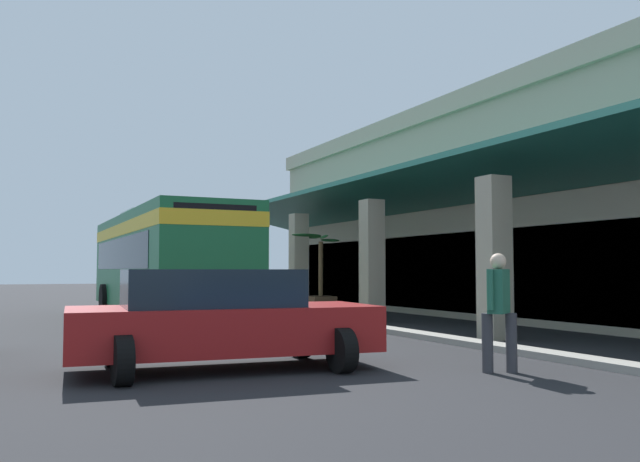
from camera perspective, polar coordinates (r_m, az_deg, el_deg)
ground at (r=20.56m, az=12.13°, el=-7.37°), size 120.00×120.00×0.00m
curb_strip at (r=18.38m, az=1.14°, el=-7.74°), size 31.38×0.50×0.12m
plaza_building at (r=24.27m, az=21.94°, el=1.57°), size 26.45×14.44×6.89m
transit_bus at (r=20.57m, az=-13.26°, el=-2.19°), size 11.21×2.86×3.34m
parked_sedan_red at (r=9.94m, az=-8.50°, el=-7.42°), size 2.68×4.53×1.47m
pedestrian at (r=9.92m, az=15.07°, el=-6.15°), size 0.47×0.62×1.70m
potted_palm at (r=22.87m, az=0.03°, el=-5.34°), size 2.05×1.88×2.74m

